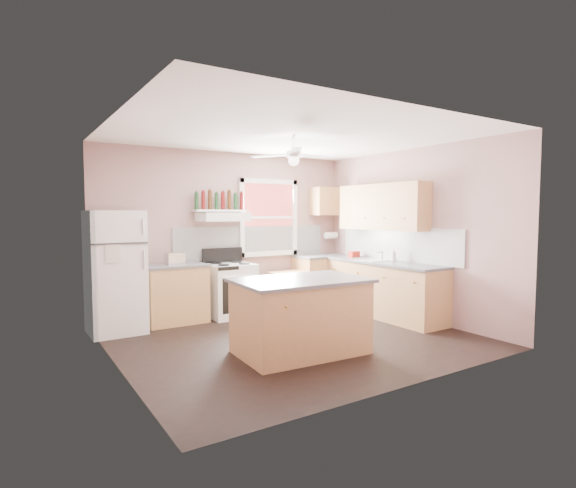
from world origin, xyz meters
TOP-DOWN VIEW (x-y plane):
  - floor at (0.00, 0.00)m, footprint 4.50×4.50m
  - ceiling at (0.00, 0.00)m, footprint 4.50×4.50m
  - wall_back at (0.00, 2.02)m, footprint 4.50×0.05m
  - wall_right at (2.27, 0.00)m, footprint 0.05×4.00m
  - wall_left at (-2.27, 0.00)m, footprint 0.05×4.00m
  - backsplash_back at (0.45, 1.99)m, footprint 2.90×0.03m
  - backsplash_right at (2.23, 0.30)m, footprint 0.03×2.60m
  - window_view at (0.75, 1.98)m, footprint 1.00×0.02m
  - window_frame at (0.75, 1.96)m, footprint 1.16×0.07m
  - refrigerator at (-1.95, 1.58)m, footprint 0.74×0.72m
  - base_cabinet_left at (-1.06, 1.70)m, footprint 0.90×0.60m
  - counter_left at (-1.06, 1.70)m, footprint 0.92×0.62m
  - toaster at (-1.06, 1.68)m, footprint 0.30×0.20m
  - stove at (-0.17, 1.62)m, footprint 0.71×0.64m
  - range_hood at (-0.23, 1.75)m, footprint 0.78×0.50m
  - bottle_shelf at (-0.23, 1.87)m, footprint 0.90×0.26m
  - cart at (0.95, 1.64)m, footprint 0.68×0.48m
  - base_cabinet_corner at (1.75, 1.70)m, footprint 1.00×0.60m
  - base_cabinet_right at (1.95, 0.30)m, footprint 0.60×2.20m
  - counter_corner at (1.75, 1.70)m, footprint 1.02×0.62m
  - counter_right at (1.94, 0.30)m, footprint 0.62×2.22m
  - sink at (1.94, 0.50)m, footprint 0.55×0.45m
  - faucet at (2.10, 0.50)m, footprint 0.03×0.03m
  - upper_cabinet_right at (2.08, 0.50)m, footprint 0.33×1.80m
  - upper_cabinet_corner at (1.95, 1.83)m, footprint 0.60×0.33m
  - paper_towel at (2.07, 1.86)m, footprint 0.26×0.12m
  - island at (-0.28, -0.57)m, footprint 1.52×1.01m
  - island_top at (-0.28, -0.57)m, footprint 1.61×1.10m
  - ceiling_fan_hub at (0.00, 0.00)m, footprint 0.20×0.20m
  - soap_bottle at (2.04, 0.19)m, footprint 0.10×0.10m
  - red_caddy at (2.01, 1.11)m, footprint 0.18×0.12m
  - wine_bottles at (-0.23, 1.87)m, footprint 0.86×0.06m

SIDE VIEW (x-z plane):
  - floor at x=0.00m, z-range 0.00..0.00m
  - cart at x=0.95m, z-range 0.00..0.65m
  - base_cabinet_left at x=-1.06m, z-range 0.00..0.86m
  - stove at x=-0.17m, z-range 0.00..0.86m
  - base_cabinet_corner at x=1.75m, z-range 0.00..0.86m
  - base_cabinet_right at x=1.95m, z-range 0.00..0.86m
  - island at x=-0.28m, z-range 0.00..0.86m
  - refrigerator at x=-1.95m, z-range 0.00..1.72m
  - counter_left at x=-1.06m, z-range 0.86..0.90m
  - counter_corner at x=1.75m, z-range 0.86..0.90m
  - counter_right at x=1.94m, z-range 0.86..0.90m
  - island_top at x=-0.28m, z-range 0.86..0.90m
  - sink at x=1.94m, z-range 0.88..0.91m
  - red_caddy at x=2.01m, z-range 0.90..1.00m
  - faucet at x=2.10m, z-range 0.90..1.04m
  - toaster at x=-1.06m, z-range 0.90..1.08m
  - soap_bottle at x=2.04m, z-range 0.90..1.13m
  - backsplash_back at x=0.45m, z-range 0.90..1.45m
  - backsplash_right at x=2.23m, z-range 0.90..1.45m
  - paper_towel at x=2.07m, z-range 1.19..1.31m
  - wall_back at x=0.00m, z-range 0.00..2.70m
  - wall_right at x=2.27m, z-range 0.00..2.70m
  - wall_left at x=-2.27m, z-range 0.00..2.70m
  - window_view at x=0.75m, z-range 1.00..2.20m
  - window_frame at x=0.75m, z-range 0.92..2.28m
  - range_hood at x=-0.23m, z-range 1.55..1.69m
  - bottle_shelf at x=-0.23m, z-range 1.71..1.73m
  - upper_cabinet_right at x=2.08m, z-range 1.40..2.16m
  - wine_bottles at x=-0.23m, z-range 1.72..2.03m
  - upper_cabinet_corner at x=1.95m, z-range 1.64..2.16m
  - ceiling_fan_hub at x=0.00m, z-range 2.41..2.49m
  - ceiling at x=0.00m, z-range 2.70..2.70m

